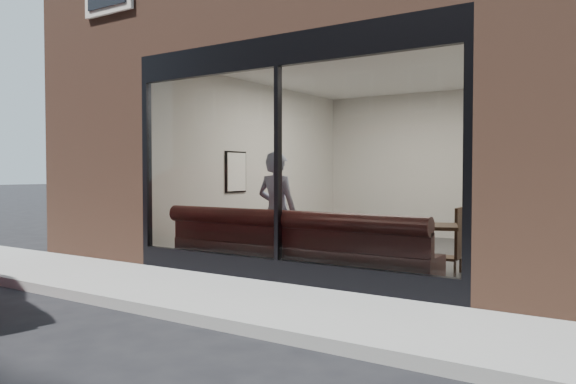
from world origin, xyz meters
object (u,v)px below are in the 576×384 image
Objects in this scene: person at (277,211)px; cafe_chair_right at (445,258)px; cafe_table_right at (430,226)px; cafe_table_left at (260,215)px; banquette at (295,261)px.

person reaches higher than cafe_chair_right.
cafe_table_right is (2.18, 0.34, -0.13)m from person.
cafe_chair_right is (2.99, 0.32, -0.50)m from cafe_table_left.
banquette is at bearing -158.38° from cafe_table_right.
cafe_table_right is 0.85m from cafe_chair_right.
banquette is 1.86m from cafe_table_right.
person is 1.10m from cafe_table_left.
banquette is at bearing 148.18° from person.
person is at bearing -40.19° from cafe_table_left.
cafe_table_right is at bearing -171.44° from person.
person is 2.52× the size of cafe_table_right.
person reaches higher than cafe_table_right.
cafe_chair_right is at bearing 6.08° from cafe_table_left.
cafe_table_left is 3.03m from cafe_table_right.
person reaches higher than cafe_table_left.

